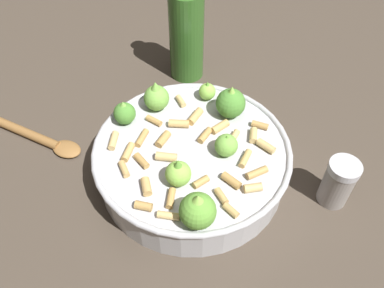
{
  "coord_description": "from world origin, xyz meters",
  "views": [
    {
      "loc": [
        0.11,
        -0.36,
        0.5
      ],
      "look_at": [
        0.0,
        0.0,
        0.07
      ],
      "focal_mm": 36.27,
      "sensor_mm": 36.0,
      "label": 1
    }
  ],
  "objects_px": {
    "pepper_shaker": "(338,182)",
    "wooden_spoon": "(28,132)",
    "olive_oil_bottle": "(186,33)",
    "cooking_pan": "(192,158)"
  },
  "relations": [
    {
      "from": "cooking_pan",
      "to": "pepper_shaker",
      "type": "relative_size",
      "value": 3.69
    },
    {
      "from": "cooking_pan",
      "to": "olive_oil_bottle",
      "type": "xyz_separation_m",
      "value": [
        -0.09,
        0.24,
        0.06
      ]
    },
    {
      "from": "pepper_shaker",
      "to": "olive_oil_bottle",
      "type": "bearing_deg",
      "value": 142.96
    },
    {
      "from": "olive_oil_bottle",
      "to": "wooden_spoon",
      "type": "height_order",
      "value": "olive_oil_bottle"
    },
    {
      "from": "cooking_pan",
      "to": "pepper_shaker",
      "type": "distance_m",
      "value": 0.22
    },
    {
      "from": "pepper_shaker",
      "to": "cooking_pan",
      "type": "bearing_deg",
      "value": -175.79
    },
    {
      "from": "olive_oil_bottle",
      "to": "wooden_spoon",
      "type": "relative_size",
      "value": 0.89
    },
    {
      "from": "pepper_shaker",
      "to": "olive_oil_bottle",
      "type": "relative_size",
      "value": 0.36
    },
    {
      "from": "olive_oil_bottle",
      "to": "cooking_pan",
      "type": "bearing_deg",
      "value": -70.68
    },
    {
      "from": "pepper_shaker",
      "to": "wooden_spoon",
      "type": "distance_m",
      "value": 0.52
    }
  ]
}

